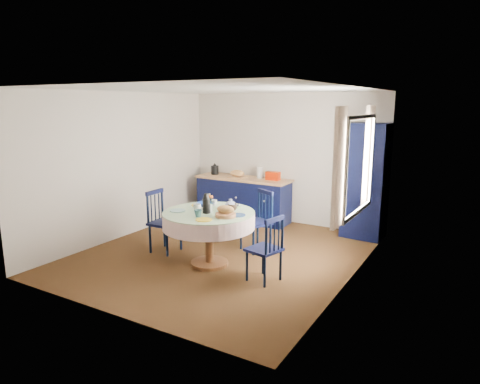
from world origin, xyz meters
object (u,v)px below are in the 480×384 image
object	(u,v)px
mug_b	(198,213)
chair_far	(258,220)
chair_right	(266,248)
kitchen_counter	(243,198)
cobalt_bowl	(206,204)
dining_table	(209,220)
chair_left	(163,221)
mug_c	(232,207)
mug_d	(214,203)
pantry_cabinet	(366,181)
mug_a	(197,207)

from	to	relation	value
mug_b	chair_far	bearing A→B (deg)	77.80
chair_right	mug_b	xyz separation A→B (m)	(-0.94, -0.19, 0.39)
kitchen_counter	chair_right	xyz separation A→B (m)	(1.77, -2.48, 0.01)
chair_right	cobalt_bowl	bearing A→B (deg)	-93.10
dining_table	chair_left	distance (m)	1.00
chair_far	chair_right	bearing A→B (deg)	-30.30
mug_b	cobalt_bowl	bearing A→B (deg)	115.50
dining_table	mug_c	world-z (taller)	dining_table
kitchen_counter	cobalt_bowl	size ratio (longest dim) A/B	7.87
chair_far	chair_right	distance (m)	1.24
mug_d	cobalt_bowl	bearing A→B (deg)	-125.56
mug_b	kitchen_counter	bearing A→B (deg)	107.19
pantry_cabinet	cobalt_bowl	world-z (taller)	pantry_cabinet
chair_left	pantry_cabinet	bearing A→B (deg)	-49.09
chair_right	mug_c	bearing A→B (deg)	-100.87
mug_b	mug_c	distance (m)	0.56
mug_b	chair_right	bearing A→B (deg)	11.48
pantry_cabinet	dining_table	size ratio (longest dim) A/B	1.51
dining_table	mug_a	size ratio (longest dim) A/B	11.72
kitchen_counter	mug_d	bearing A→B (deg)	-72.21
kitchen_counter	dining_table	bearing A→B (deg)	-71.23
chair_left	mug_c	world-z (taller)	chair_left
chair_right	mug_c	xyz separation A→B (m)	(-0.71, 0.32, 0.39)
chair_left	mug_d	distance (m)	0.92
mug_a	dining_table	bearing A→B (deg)	-0.26
mug_b	mug_c	bearing A→B (deg)	66.03
dining_table	mug_b	size ratio (longest dim) A/B	12.41
pantry_cabinet	dining_table	bearing A→B (deg)	-119.05
chair_right	mug_d	bearing A→B (deg)	-99.19
mug_d	cobalt_bowl	size ratio (longest dim) A/B	0.37
dining_table	mug_a	xyz separation A→B (m)	(-0.21, 0.00, 0.17)
chair_far	cobalt_bowl	distance (m)	0.92
dining_table	chair_left	size ratio (longest dim) A/B	1.35
mug_a	mug_c	bearing A→B (deg)	25.13
chair_far	mug_c	distance (m)	0.80
pantry_cabinet	cobalt_bowl	bearing A→B (deg)	-125.88
mug_c	mug_d	bearing A→B (deg)	160.22
mug_c	mug_d	world-z (taller)	mug_c
pantry_cabinet	chair_right	size ratio (longest dim) A/B	2.21
dining_table	mug_c	bearing A→B (deg)	40.93
dining_table	chair_left	xyz separation A→B (m)	(-0.98, 0.13, -0.18)
mug_a	mug_b	world-z (taller)	mug_b
pantry_cabinet	mug_c	xyz separation A→B (m)	(-1.31, -2.25, -0.14)
chair_right	mug_d	distance (m)	1.28
pantry_cabinet	chair_left	size ratio (longest dim) A/B	2.04
chair_left	chair_right	xyz separation A→B (m)	(1.94, -0.24, -0.04)
chair_far	mug_b	size ratio (longest dim) A/B	9.09
kitchen_counter	mug_c	bearing A→B (deg)	-63.87
pantry_cabinet	chair_far	world-z (taller)	pantry_cabinet
mug_c	mug_d	size ratio (longest dim) A/B	1.43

